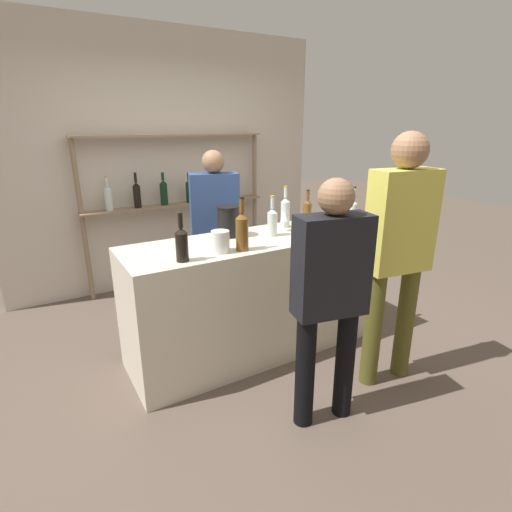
{
  "coord_description": "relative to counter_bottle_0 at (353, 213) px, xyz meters",
  "views": [
    {
      "loc": [
        -1.52,
        -2.56,
        1.83
      ],
      "look_at": [
        0.0,
        0.0,
        0.82
      ],
      "focal_mm": 28.0,
      "sensor_mm": 36.0,
      "label": 1
    }
  ],
  "objects": [
    {
      "name": "ground_plane",
      "position": [
        -0.86,
        0.15,
        -1.1
      ],
      "size": [
        16.0,
        16.0,
        0.0
      ],
      "primitive_type": "plane",
      "color": "brown"
    },
    {
      "name": "bar_counter",
      "position": [
        -0.86,
        0.15,
        -0.62
      ],
      "size": [
        2.08,
        0.67,
        0.97
      ],
      "primitive_type": "cube",
      "color": "beige",
      "rests_on": "ground_plane"
    },
    {
      "name": "back_wall",
      "position": [
        -0.86,
        2.08,
        0.3
      ],
      "size": [
        3.68,
        0.12,
        2.8
      ],
      "primitive_type": "cube",
      "color": "beige",
      "rests_on": "ground_plane"
    },
    {
      "name": "back_shelf",
      "position": [
        -0.88,
        1.9,
        0.03
      ],
      "size": [
        2.09,
        0.18,
        1.71
      ],
      "color": "#897056",
      "rests_on": "ground_plane"
    },
    {
      "name": "counter_bottle_0",
      "position": [
        0.0,
        0.0,
        0.0
      ],
      "size": [
        0.07,
        0.07,
        0.35
      ],
      "color": "silver",
      "rests_on": "bar_counter"
    },
    {
      "name": "counter_bottle_1",
      "position": [
        -0.71,
        0.15,
        -0.01
      ],
      "size": [
        0.08,
        0.08,
        0.32
      ],
      "color": "silver",
      "rests_on": "bar_counter"
    },
    {
      "name": "counter_bottle_2",
      "position": [
        -1.54,
        -0.07,
        -0.01
      ],
      "size": [
        0.08,
        0.08,
        0.32
      ],
      "color": "black",
      "rests_on": "bar_counter"
    },
    {
      "name": "counter_bottle_3",
      "position": [
        -1.1,
        -0.06,
        0.01
      ],
      "size": [
        0.09,
        0.09,
        0.38
      ],
      "color": "brown",
      "rests_on": "bar_counter"
    },
    {
      "name": "counter_bottle_4",
      "position": [
        -0.3,
        0.23,
        -0.01
      ],
      "size": [
        0.07,
        0.07,
        0.32
      ],
      "color": "brown",
      "rests_on": "bar_counter"
    },
    {
      "name": "counter_bottle_5",
      "position": [
        -0.46,
        0.32,
        0.0
      ],
      "size": [
        0.08,
        0.08,
        0.35
      ],
      "color": "silver",
      "rests_on": "bar_counter"
    },
    {
      "name": "wine_glass",
      "position": [
        -0.54,
        0.22,
        -0.02
      ],
      "size": [
        0.08,
        0.08,
        0.16
      ],
      "color": "silver",
      "rests_on": "bar_counter"
    },
    {
      "name": "ice_bucket",
      "position": [
        -1.01,
        0.31,
        -0.01
      ],
      "size": [
        0.18,
        0.18,
        0.24
      ],
      "color": "black",
      "rests_on": "bar_counter"
    },
    {
      "name": "cork_jar",
      "position": [
        -1.25,
        -0.02,
        -0.06
      ],
      "size": [
        0.13,
        0.13,
        0.15
      ],
      "color": "silver",
      "rests_on": "bar_counter"
    },
    {
      "name": "server_behind_counter",
      "position": [
        -0.82,
        0.99,
        -0.18
      ],
      "size": [
        0.49,
        0.33,
        1.59
      ],
      "rotation": [
        0.0,
        0.0,
        -1.88
      ],
      "color": "#121C33",
      "rests_on": "ground_plane"
    },
    {
      "name": "customer_center",
      "position": [
        -0.92,
        -0.8,
        -0.2
      ],
      "size": [
        0.46,
        0.28,
        1.55
      ],
      "rotation": [
        0.0,
        0.0,
        1.36
      ],
      "color": "black",
      "rests_on": "ground_plane"
    },
    {
      "name": "customer_right",
      "position": [
        -0.24,
        -0.7,
        -0.05
      ],
      "size": [
        0.48,
        0.27,
        1.78
      ],
      "rotation": [
        0.0,
        0.0,
        1.41
      ],
      "color": "brown",
      "rests_on": "ground_plane"
    }
  ]
}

